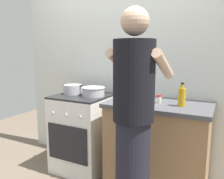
{
  "coord_description": "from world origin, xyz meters",
  "views": [
    {
      "loc": [
        1.13,
        -1.98,
        1.39
      ],
      "look_at": [
        0.05,
        0.12,
        1.0
      ],
      "focal_mm": 36.36,
      "sensor_mm": 36.0,
      "label": 1
    }
  ],
  "objects": [
    {
      "name": "pot",
      "position": [
        -0.49,
        0.15,
        0.96
      ],
      "size": [
        0.28,
        0.22,
        0.11
      ],
      "color": "#B2B2B7",
      "rests_on": "stove_range"
    },
    {
      "name": "utensil_crock",
      "position": [
        0.36,
        0.32,
        1.0
      ],
      "size": [
        0.1,
        0.1,
        0.32
      ],
      "color": "silver",
      "rests_on": "countertop"
    },
    {
      "name": "back_wall",
      "position": [
        0.2,
        0.5,
        1.25
      ],
      "size": [
        3.2,
        0.1,
        2.5
      ],
      "color": "silver",
      "rests_on": "ground"
    },
    {
      "name": "countertop",
      "position": [
        0.55,
        0.15,
        0.45
      ],
      "size": [
        1.0,
        0.6,
        0.9
      ],
      "color": "#99724C",
      "rests_on": "ground"
    },
    {
      "name": "oil_bottle",
      "position": [
        0.77,
        0.12,
        0.99
      ],
      "size": [
        0.07,
        0.07,
        0.22
      ],
      "color": "gold",
      "rests_on": "countertop"
    },
    {
      "name": "mixing_bowl",
      "position": [
        -0.21,
        0.16,
        0.96
      ],
      "size": [
        0.27,
        0.27,
        0.1
      ],
      "color": "#B7B7BC",
      "rests_on": "stove_range"
    },
    {
      "name": "spice_bottle",
      "position": [
        0.55,
        0.14,
        0.94
      ],
      "size": [
        0.04,
        0.04,
        0.08
      ],
      "color": "silver",
      "rests_on": "countertop"
    },
    {
      "name": "stove_range",
      "position": [
        -0.35,
        0.15,
        0.45
      ],
      "size": [
        0.6,
        0.62,
        0.9
      ],
      "color": "white",
      "rests_on": "ground"
    },
    {
      "name": "person",
      "position": [
        0.54,
        -0.49,
        0.86
      ],
      "size": [
        0.41,
        0.5,
        1.7
      ],
      "color": "black",
      "rests_on": "ground"
    }
  ]
}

